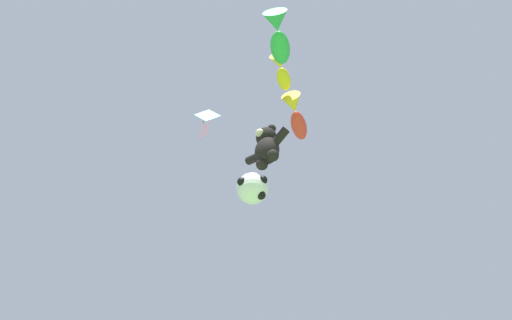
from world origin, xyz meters
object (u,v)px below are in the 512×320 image
teddy_bear_kite (267,146)px  soccer_ball_kite (253,188)px  fish_kite_emerald (278,35)px  diamond_kite (207,117)px  fish_kite_goldfin (282,71)px  fish_kite_crimson (296,115)px

teddy_bear_kite → soccer_ball_kite: bearing=168.9°
teddy_bear_kite → soccer_ball_kite: (-0.88, 0.17, -1.42)m
fish_kite_emerald → diamond_kite: size_ratio=0.78×
diamond_kite → teddy_bear_kite: bearing=13.8°
fish_kite_emerald → fish_kite_goldfin: (-1.07, 1.37, 0.75)m
soccer_ball_kite → fish_kite_crimson: size_ratio=0.52×
fish_kite_emerald → fish_kite_crimson: fish_kite_crimson is taller
teddy_bear_kite → fish_kite_emerald: (2.49, -1.83, 2.84)m
soccer_ball_kite → fish_kite_emerald: bearing=-30.6°
fish_kite_goldfin → teddy_bear_kite: bearing=162.1°
fish_kite_goldfin → fish_kite_emerald: bearing=-51.9°
teddy_bear_kite → diamond_kite: 6.01m
fish_kite_goldfin → diamond_kite: (-4.56, -0.31, 1.48)m
soccer_ball_kite → fish_kite_crimson: bearing=40.1°
teddy_bear_kite → diamond_kite: diamond_kite is taller
teddy_bear_kite → fish_kite_crimson: 3.60m
fish_kite_crimson → diamond_kite: (-3.68, -2.14, 1.78)m
soccer_ball_kite → fish_kite_emerald: fish_kite_emerald is taller
teddy_bear_kite → diamond_kite: bearing=-166.2°
soccer_ball_kite → diamond_kite: 6.94m
teddy_bear_kite → fish_kite_goldfin: size_ratio=1.24×
fish_kite_emerald → fish_kite_goldfin: fish_kite_goldfin is taller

